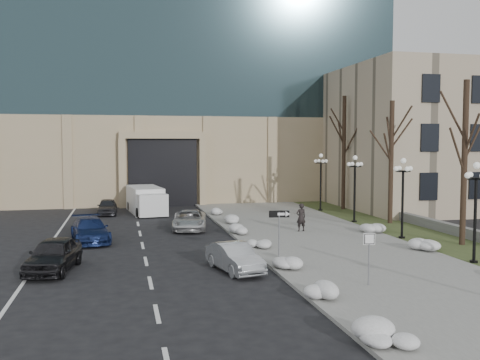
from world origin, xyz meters
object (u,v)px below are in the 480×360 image
object	(u,v)px
car_d	(190,220)
box_truck	(146,201)
lamppost_a	(476,199)
lamppost_b	(403,187)
car_a	(53,255)
keep_sign	(369,248)
car_b	(235,257)
one_way_sign	(283,221)
car_c	(90,230)
lamppost_c	(355,180)
lamppost_d	(321,174)
car_e	(107,207)
pedestrian	(301,217)

from	to	relation	value
car_d	box_truck	bearing A→B (deg)	113.64
lamppost_a	lamppost_b	bearing A→B (deg)	90.00
car_a	keep_sign	distance (m)	13.48
car_d	keep_sign	distance (m)	16.27
car_b	box_truck	size ratio (longest dim) A/B	0.56
car_a	one_way_sign	xyz separation A→B (m)	(10.03, -1.46, 1.40)
car_a	car_c	world-z (taller)	car_a
car_a	car_c	xyz separation A→B (m)	(1.17, 6.95, -0.06)
lamppost_c	lamppost_d	size ratio (longest dim) A/B	1.00
box_truck	car_c	bearing A→B (deg)	-114.79
lamppost_c	car_e	bearing A→B (deg)	153.33
car_a	one_way_sign	distance (m)	10.23
lamppost_c	lamppost_d	world-z (taller)	same
car_d	one_way_sign	bearing A→B (deg)	-67.39
car_b	car_c	world-z (taller)	car_c
lamppost_a	car_c	bearing A→B (deg)	150.89
car_e	one_way_sign	xyz separation A→B (m)	(8.18, -20.11, 1.52)
lamppost_a	lamppost_c	size ratio (longest dim) A/B	1.00
box_truck	lamppost_c	xyz separation A→B (m)	(13.95, -8.73, 2.07)
box_truck	lamppost_c	bearing A→B (deg)	-39.48
car_c	lamppost_d	distance (m)	20.28
lamppost_b	car_a	bearing A→B (deg)	-169.13
keep_sign	lamppost_d	bearing A→B (deg)	79.72
car_a	pedestrian	world-z (taller)	pedestrian
pedestrian	lamppost_a	xyz separation A→B (m)	(4.97, -9.97, 2.08)
pedestrian	lamppost_b	bearing A→B (deg)	137.29
keep_sign	car_c	bearing A→B (deg)	137.89
car_c	lamppost_a	xyz separation A→B (m)	(17.66, -9.84, 2.40)
one_way_sign	car_c	bearing A→B (deg)	145.18
one_way_sign	lamppost_b	bearing A→B (deg)	38.67
pedestrian	lamppost_c	distance (m)	6.18
car_c	one_way_sign	xyz separation A→B (m)	(8.85, -8.41, 1.46)
pedestrian	lamppost_a	distance (m)	11.34
car_a	car_d	bearing A→B (deg)	63.91
car_e	lamppost_c	size ratio (longest dim) A/B	0.77
lamppost_a	one_way_sign	bearing A→B (deg)	170.82
one_way_sign	lamppost_c	xyz separation A→B (m)	(8.81, 11.58, 0.94)
car_c	pedestrian	size ratio (longest dim) A/B	2.67
car_b	lamppost_a	bearing A→B (deg)	-18.75
car_a	lamppost_a	world-z (taller)	lamppost_a
one_way_sign	lamppost_a	distance (m)	8.97
car_a	car_d	size ratio (longest dim) A/B	0.95
car_d	lamppost_c	size ratio (longest dim) A/B	0.95
one_way_sign	car_a	bearing A→B (deg)	-179.57
box_truck	lamppost_c	distance (m)	16.59
one_way_sign	lamppost_b	xyz separation A→B (m)	(8.81, 5.08, 0.94)
box_truck	lamppost_c	world-z (taller)	lamppost_c
car_e	lamppost_b	distance (m)	22.82
box_truck	keep_sign	distance (m)	25.47
car_b	lamppost_b	xyz separation A→B (m)	(11.09, 5.35, 2.45)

